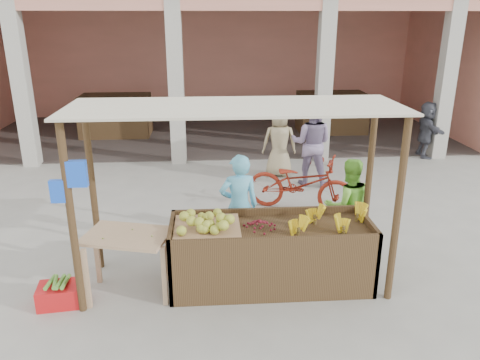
{
  "coord_description": "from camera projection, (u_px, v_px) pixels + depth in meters",
  "views": [
    {
      "loc": [
        -0.28,
        -5.43,
        3.38
      ],
      "look_at": [
        0.18,
        1.2,
        1.05
      ],
      "focal_mm": 35.0,
      "sensor_mm": 36.0,
      "label": 1
    }
  ],
  "objects": [
    {
      "name": "ground",
      "position": [
        233.0,
        284.0,
        6.25
      ],
      "size": [
        60.0,
        60.0,
        0.0
      ],
      "primitive_type": "plane",
      "color": "gray",
      "rests_on": "ground"
    },
    {
      "name": "market_building",
      "position": [
        217.0,
        41.0,
        13.76
      ],
      "size": [
        14.4,
        6.4,
        4.2
      ],
      "color": "#EB937B",
      "rests_on": "ground"
    },
    {
      "name": "fruit_stall",
      "position": [
        270.0,
        256.0,
        6.15
      ],
      "size": [
        2.6,
        0.95,
        0.8
      ],
      "primitive_type": "cube",
      "color": "#4B361E",
      "rests_on": "ground"
    },
    {
      "name": "stall_awning",
      "position": [
        230.0,
        139.0,
        5.65
      ],
      "size": [
        4.09,
        1.35,
        2.39
      ],
      "color": "#4B361E",
      "rests_on": "ground"
    },
    {
      "name": "banana_heap",
      "position": [
        326.0,
        221.0,
        6.01
      ],
      "size": [
        0.98,
        0.53,
        0.18
      ],
      "primitive_type": null,
      "color": "yellow",
      "rests_on": "fruit_stall"
    },
    {
      "name": "melon_tray",
      "position": [
        207.0,
        223.0,
        5.95
      ],
      "size": [
        0.84,
        0.72,
        0.22
      ],
      "color": "#A17753",
      "rests_on": "fruit_stall"
    },
    {
      "name": "berry_heap",
      "position": [
        260.0,
        224.0,
        5.97
      ],
      "size": [
        0.45,
        0.37,
        0.14
      ],
      "primitive_type": "ellipsoid",
      "color": "maroon",
      "rests_on": "fruit_stall"
    },
    {
      "name": "side_table",
      "position": [
        127.0,
        244.0,
        5.83
      ],
      "size": [
        1.17,
        0.92,
        0.83
      ],
      "rotation": [
        0.0,
        0.0,
        -0.26
      ],
      "color": "tan",
      "rests_on": "ground"
    },
    {
      "name": "papaya_pile",
      "position": [
        126.0,
        226.0,
        5.75
      ],
      "size": [
        0.75,
        0.43,
        0.21
      ],
      "primitive_type": null,
      "color": "#51852B",
      "rests_on": "side_table"
    },
    {
      "name": "red_crate",
      "position": [
        60.0,
        295.0,
        5.78
      ],
      "size": [
        0.55,
        0.42,
        0.26
      ],
      "primitive_type": "cube",
      "rotation": [
        0.0,
        0.0,
        0.12
      ],
      "color": "red",
      "rests_on": "ground"
    },
    {
      "name": "plantain_bundle",
      "position": [
        58.0,
        283.0,
        5.72
      ],
      "size": [
        0.41,
        0.29,
        0.08
      ],
      "primitive_type": null,
      "color": "#589335",
      "rests_on": "red_crate"
    },
    {
      "name": "produce_sacks",
      "position": [
        321.0,
        154.0,
        11.19
      ],
      "size": [
        0.91,
        0.68,
        0.55
      ],
      "color": "maroon",
      "rests_on": "ground"
    },
    {
      "name": "vendor_blue",
      "position": [
        239.0,
        203.0,
        6.75
      ],
      "size": [
        0.67,
        0.53,
        1.67
      ],
      "primitive_type": "imported",
      "rotation": [
        0.0,
        0.0,
        3.25
      ],
      "color": "#60C5EC",
      "rests_on": "ground"
    },
    {
      "name": "vendor_green",
      "position": [
        348.0,
        204.0,
        6.89
      ],
      "size": [
        0.76,
        0.46,
        1.55
      ],
      "primitive_type": "imported",
      "rotation": [
        0.0,
        0.0,
        3.18
      ],
      "color": "#80D542",
      "rests_on": "ground"
    },
    {
      "name": "motorcycle",
      "position": [
        301.0,
        183.0,
        8.45
      ],
      "size": [
        1.5,
        2.19,
        1.08
      ],
      "primitive_type": "imported",
      "rotation": [
        0.0,
        0.0,
        1.15
      ],
      "color": "maroon",
      "rests_on": "ground"
    },
    {
      "name": "shopper_c",
      "position": [
        280.0,
        139.0,
        10.22
      ],
      "size": [
        0.86,
        0.59,
        1.71
      ],
      "primitive_type": "imported",
      "rotation": [
        0.0,
        0.0,
        3.08
      ],
      "color": "tan",
      "rests_on": "ground"
    },
    {
      "name": "shopper_d",
      "position": [
        427.0,
        128.0,
        11.68
      ],
      "size": [
        0.66,
        1.41,
        1.48
      ],
      "primitive_type": "imported",
      "rotation": [
        0.0,
        0.0,
        1.5
      ],
      "color": "#464852",
      "rests_on": "ground"
    },
    {
      "name": "shopper_f",
      "position": [
        312.0,
        139.0,
        9.67
      ],
      "size": [
        1.09,
        0.84,
        1.97
      ],
      "primitive_type": "imported",
      "rotation": [
        0.0,
        0.0,
        2.8
      ],
      "color": "gray",
      "rests_on": "ground"
    }
  ]
}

